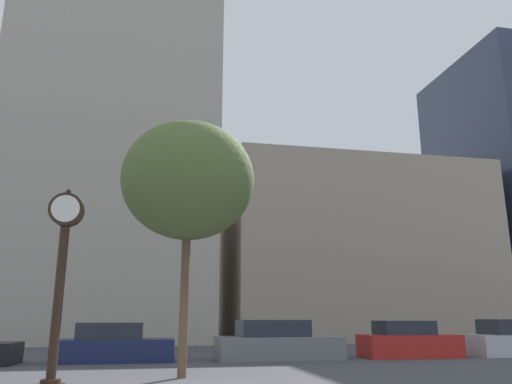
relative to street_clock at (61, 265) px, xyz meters
name	(u,v)px	position (x,y,z in m)	size (l,w,h in m)	color
building_tall_tower	(119,131)	(-0.90, 22.76, 11.82)	(13.41, 12.00, 29.07)	#ADA393
building_storefront_row	(348,254)	(16.19, 22.76, 3.37)	(18.20, 12.00, 12.17)	gray
street_clock	(61,265)	(0.00, 0.00, 0.00)	(0.78, 0.65, 4.53)	black
car_navy	(114,345)	(0.83, 7.03, -2.15)	(4.11, 1.83, 1.35)	#19234C
car_grey	(277,343)	(6.78, 6.77, -2.11)	(4.71, 2.03, 1.44)	slate
car_red	(408,342)	(12.13, 6.75, -2.12)	(3.86, 1.79, 1.41)	red
bare_tree	(188,181)	(2.95, 1.65, 2.63)	(3.80, 3.80, 7.07)	brown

